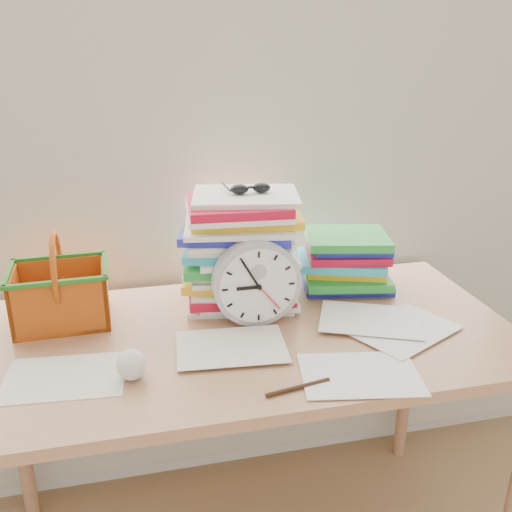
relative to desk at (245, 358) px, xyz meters
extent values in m
cube|color=silver|center=(0.00, 0.40, 0.67)|extent=(4.00, 0.04, 2.70)
cube|color=beige|center=(0.00, 0.38, 0.62)|extent=(2.40, 0.01, 2.50)
cube|color=#A3704C|center=(0.00, 0.00, 0.06)|extent=(1.40, 0.70, 0.03)
cylinder|color=#A3704C|center=(-0.65, 0.30, -0.32)|extent=(0.04, 0.04, 0.72)
cylinder|color=#A3704C|center=(0.65, 0.30, -0.32)|extent=(0.04, 0.04, 0.72)
cylinder|color=#A6A7AB|center=(0.04, 0.05, 0.19)|extent=(0.23, 0.05, 0.23)
sphere|color=white|center=(-0.29, -0.15, 0.11)|extent=(0.07, 0.07, 0.07)
cylinder|color=black|center=(0.06, -0.27, 0.08)|extent=(0.15, 0.04, 0.01)
camera|label=1|loc=(-0.27, -1.27, 0.78)|focal=40.00mm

